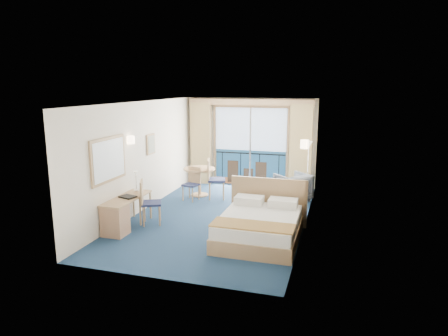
{
  "coord_description": "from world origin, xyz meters",
  "views": [
    {
      "loc": [
        2.68,
        -8.68,
        3.09
      ],
      "look_at": [
        0.05,
        0.2,
        1.15
      ],
      "focal_mm": 32.0,
      "sensor_mm": 36.0,
      "label": 1
    }
  ],
  "objects_px": {
    "nightstand": "(296,212)",
    "armchair": "(293,187)",
    "desk": "(118,216)",
    "table_chair_a": "(213,177)",
    "desk_chair": "(147,200)",
    "bed": "(260,225)",
    "round_table": "(199,175)",
    "table_chair_b": "(192,182)",
    "floor_lamp": "(308,155)"
  },
  "relations": [
    {
      "from": "table_chair_a",
      "to": "table_chair_b",
      "type": "bearing_deg",
      "value": 100.77
    },
    {
      "from": "desk",
      "to": "table_chair_a",
      "type": "distance_m",
      "value": 3.29
    },
    {
      "from": "nightstand",
      "to": "desk_chair",
      "type": "height_order",
      "value": "desk_chair"
    },
    {
      "from": "bed",
      "to": "round_table",
      "type": "xyz_separation_m",
      "value": [
        -2.3,
        2.75,
        0.3
      ]
    },
    {
      "from": "floor_lamp",
      "to": "table_chair_b",
      "type": "bearing_deg",
      "value": -156.21
    },
    {
      "from": "armchair",
      "to": "floor_lamp",
      "type": "distance_m",
      "value": 1.05
    },
    {
      "from": "nightstand",
      "to": "armchair",
      "type": "xyz_separation_m",
      "value": [
        -0.3,
        1.77,
        0.12
      ]
    },
    {
      "from": "floor_lamp",
      "to": "desk",
      "type": "height_order",
      "value": "floor_lamp"
    },
    {
      "from": "bed",
      "to": "round_table",
      "type": "distance_m",
      "value": 3.6
    },
    {
      "from": "armchair",
      "to": "table_chair_b",
      "type": "bearing_deg",
      "value": -29.8
    },
    {
      "from": "desk",
      "to": "round_table",
      "type": "distance_m",
      "value": 3.33
    },
    {
      "from": "desk_chair",
      "to": "round_table",
      "type": "relative_size",
      "value": 1.15
    },
    {
      "from": "desk_chair",
      "to": "table_chair_a",
      "type": "bearing_deg",
      "value": -41.97
    },
    {
      "from": "floor_lamp",
      "to": "round_table",
      "type": "xyz_separation_m",
      "value": [
        -2.93,
        -0.86,
        -0.58
      ]
    },
    {
      "from": "desk",
      "to": "table_chair_a",
      "type": "bearing_deg",
      "value": 70.33
    },
    {
      "from": "table_chair_b",
      "to": "round_table",
      "type": "bearing_deg",
      "value": 97.71
    },
    {
      "from": "floor_lamp",
      "to": "round_table",
      "type": "distance_m",
      "value": 3.1
    },
    {
      "from": "armchair",
      "to": "desk",
      "type": "height_order",
      "value": "armchair"
    },
    {
      "from": "armchair",
      "to": "table_chair_b",
      "type": "distance_m",
      "value": 2.73
    },
    {
      "from": "nightstand",
      "to": "desk_chair",
      "type": "distance_m",
      "value": 3.39
    },
    {
      "from": "desk",
      "to": "desk_chair",
      "type": "relative_size",
      "value": 1.43
    },
    {
      "from": "nightstand",
      "to": "armchair",
      "type": "distance_m",
      "value": 1.8
    },
    {
      "from": "desk",
      "to": "round_table",
      "type": "relative_size",
      "value": 1.64
    },
    {
      "from": "desk",
      "to": "round_table",
      "type": "xyz_separation_m",
      "value": [
        0.64,
        3.27,
        0.22
      ]
    },
    {
      "from": "bed",
      "to": "table_chair_a",
      "type": "height_order",
      "value": "table_chair_a"
    },
    {
      "from": "floor_lamp",
      "to": "table_chair_a",
      "type": "xyz_separation_m",
      "value": [
        -2.46,
        -1.04,
        -0.56
      ]
    },
    {
      "from": "bed",
      "to": "round_table",
      "type": "bearing_deg",
      "value": 129.89
    },
    {
      "from": "table_chair_a",
      "to": "nightstand",
      "type": "bearing_deg",
      "value": -135.62
    },
    {
      "from": "nightstand",
      "to": "armchair",
      "type": "bearing_deg",
      "value": 99.67
    },
    {
      "from": "round_table",
      "to": "table_chair_a",
      "type": "height_order",
      "value": "table_chair_a"
    },
    {
      "from": "bed",
      "to": "desk",
      "type": "bearing_deg",
      "value": -170.16
    },
    {
      "from": "floor_lamp",
      "to": "table_chair_b",
      "type": "xyz_separation_m",
      "value": [
        -2.97,
        -1.31,
        -0.67
      ]
    },
    {
      "from": "table_chair_b",
      "to": "desk",
      "type": "bearing_deg",
      "value": -88.93
    },
    {
      "from": "nightstand",
      "to": "table_chair_a",
      "type": "distance_m",
      "value": 2.78
    },
    {
      "from": "nightstand",
      "to": "table_chair_b",
      "type": "distance_m",
      "value": 3.12
    },
    {
      "from": "bed",
      "to": "table_chair_a",
      "type": "xyz_separation_m",
      "value": [
        -1.84,
        2.58,
        0.32
      ]
    },
    {
      "from": "desk",
      "to": "table_chair_a",
      "type": "relative_size",
      "value": 1.32
    },
    {
      "from": "armchair",
      "to": "floor_lamp",
      "type": "xyz_separation_m",
      "value": [
        0.33,
        0.58,
        0.81
      ]
    },
    {
      "from": "armchair",
      "to": "desk",
      "type": "relative_size",
      "value": 0.56
    },
    {
      "from": "nightstand",
      "to": "desk",
      "type": "relative_size",
      "value": 0.34
    },
    {
      "from": "nightstand",
      "to": "desk",
      "type": "height_order",
      "value": "desk"
    },
    {
      "from": "armchair",
      "to": "round_table",
      "type": "relative_size",
      "value": 0.93
    },
    {
      "from": "bed",
      "to": "desk",
      "type": "height_order",
      "value": "bed"
    },
    {
      "from": "round_table",
      "to": "desk_chair",
      "type": "bearing_deg",
      "value": -96.74
    },
    {
      "from": "desk_chair",
      "to": "table_chair_b",
      "type": "bearing_deg",
      "value": -31.22
    },
    {
      "from": "desk_chair",
      "to": "table_chair_a",
      "type": "distance_m",
      "value": 2.51
    },
    {
      "from": "desk_chair",
      "to": "round_table",
      "type": "xyz_separation_m",
      "value": [
        0.3,
        2.57,
        0.03
      ]
    },
    {
      "from": "bed",
      "to": "table_chair_b",
      "type": "height_order",
      "value": "bed"
    },
    {
      "from": "nightstand",
      "to": "floor_lamp",
      "type": "relative_size",
      "value": 0.32
    },
    {
      "from": "floor_lamp",
      "to": "desk_chair",
      "type": "xyz_separation_m",
      "value": [
        -3.23,
        -3.43,
        -0.61
      ]
    }
  ]
}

